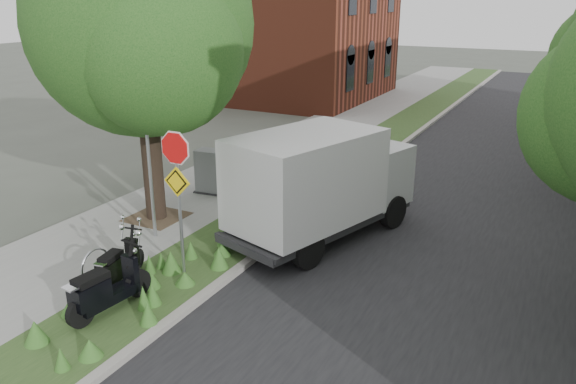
% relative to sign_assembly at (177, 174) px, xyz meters
% --- Properties ---
extents(ground, '(120.00, 120.00, 0.00)m').
position_rel_sign_assembly_xyz_m(ground, '(1.40, -0.58, -2.33)').
color(ground, '#4C5147').
rests_on(ground, ground).
extents(sidewalk_near, '(3.50, 60.00, 0.12)m').
position_rel_sign_assembly_xyz_m(sidewalk_near, '(-2.85, 9.42, -2.27)').
color(sidewalk_near, gray).
rests_on(sidewalk_near, ground).
extents(verge, '(2.00, 60.00, 0.12)m').
position_rel_sign_assembly_xyz_m(verge, '(-0.10, 9.42, -2.27)').
color(verge, '#2D481F').
rests_on(verge, ground).
extents(kerb_near, '(0.20, 60.00, 0.13)m').
position_rel_sign_assembly_xyz_m(kerb_near, '(0.90, 9.42, -2.26)').
color(kerb_near, '#9E9991').
rests_on(kerb_near, ground).
extents(road, '(7.00, 60.00, 0.01)m').
position_rel_sign_assembly_xyz_m(road, '(4.40, 9.42, -2.32)').
color(road, black).
rests_on(road, ground).
extents(street_tree_main, '(6.21, 5.54, 7.66)m').
position_rel_sign_assembly_xyz_m(street_tree_main, '(-2.68, 2.28, 2.48)').
color(street_tree_main, black).
rests_on(street_tree_main, ground).
extents(bare_post, '(0.08, 0.08, 4.00)m').
position_rel_sign_assembly_xyz_m(bare_post, '(-1.80, 1.22, -0.21)').
color(bare_post, '#A5A8AD').
rests_on(bare_post, ground).
extents(bike_hoop, '(0.06, 0.78, 0.77)m').
position_rel_sign_assembly_xyz_m(bike_hoop, '(-1.30, -1.18, -1.83)').
color(bike_hoop, '#A5A8AD').
rests_on(bike_hoop, ground).
extents(sign_assembly, '(0.94, 0.08, 3.22)m').
position_rel_sign_assembly_xyz_m(sign_assembly, '(0.00, 0.00, 0.00)').
color(sign_assembly, '#A5A8AD').
rests_on(sign_assembly, ground).
extents(brick_building, '(9.40, 10.40, 8.30)m').
position_rel_sign_assembly_xyz_m(brick_building, '(-8.10, 21.42, 1.88)').
color(brick_building, maroon).
rests_on(brick_building, ground).
extents(scooter_near, '(0.51, 1.57, 0.75)m').
position_rel_sign_assembly_xyz_m(scooter_near, '(-0.87, -1.04, -1.84)').
color(scooter_near, black).
rests_on(scooter_near, ground).
extents(scooter_far, '(0.53, 1.88, 0.90)m').
position_rel_sign_assembly_xyz_m(scooter_far, '(-0.27, -2.05, -1.77)').
color(scooter_far, black).
rests_on(scooter_far, ground).
extents(box_truck, '(3.39, 5.50, 2.33)m').
position_rel_sign_assembly_xyz_m(box_truck, '(1.69, 3.25, -0.81)').
color(box_truck, '#262628').
rests_on(box_truck, ground).
extents(utility_cabinet, '(1.04, 0.75, 1.30)m').
position_rel_sign_assembly_xyz_m(utility_cabinet, '(-2.47, 4.60, -1.58)').
color(utility_cabinet, '#262628').
rests_on(utility_cabinet, ground).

